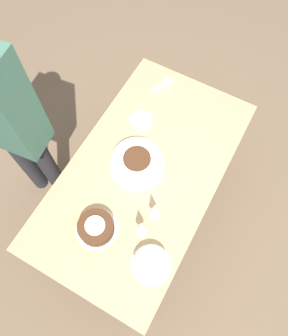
{
  "coord_description": "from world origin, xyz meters",
  "views": [
    {
      "loc": [
        0.72,
        0.4,
        2.59
      ],
      "look_at": [
        0.0,
        0.0,
        0.78
      ],
      "focal_mm": 35.0,
      "sensor_mm": 36.0,
      "label": 1
    }
  ],
  "objects": [
    {
      "name": "person_cutting",
      "position": [
        0.22,
        -0.76,
        1.08
      ],
      "size": [
        0.26,
        0.42,
        1.78
      ],
      "rotation": [
        0.0,
        0.0,
        1.68
      ],
      "color": "#232328",
      "rests_on": "ground_plane"
    },
    {
      "name": "ground_plane",
      "position": [
        0.0,
        0.0,
        0.0
      ],
      "size": [
        12.0,
        12.0,
        0.0
      ],
      "primitive_type": "plane",
      "color": "brown"
    },
    {
      "name": "dessert_plate_left",
      "position": [
        -0.31,
        -0.2,
        0.74
      ],
      "size": [
        0.16,
        0.16,
        0.01
      ],
      "color": "white",
      "rests_on": "dining_table"
    },
    {
      "name": "fork_pile",
      "position": [
        -0.64,
        -0.2,
        0.74
      ],
      "size": [
        0.18,
        0.15,
        0.01
      ],
      "color": "silver",
      "rests_on": "dining_table"
    },
    {
      "name": "wine_glass_far",
      "position": [
        0.34,
        0.17,
        0.88
      ],
      "size": [
        0.06,
        0.06,
        0.21
      ],
      "color": "silver",
      "rests_on": "dining_table"
    },
    {
      "name": "cake_back_decorated",
      "position": [
        0.47,
        0.31,
        0.77
      ],
      "size": [
        0.23,
        0.23,
        0.08
      ],
      "color": "white",
      "rests_on": "dining_table"
    },
    {
      "name": "cake_front_chocolate",
      "position": [
        0.45,
        -0.06,
        0.78
      ],
      "size": [
        0.24,
        0.24,
        0.1
      ],
      "color": "white",
      "rests_on": "dining_table"
    },
    {
      "name": "dining_table",
      "position": [
        0.0,
        0.0,
        0.63
      ],
      "size": [
        1.59,
        0.89,
        0.73
      ],
      "color": "tan",
      "rests_on": "ground_plane"
    },
    {
      "name": "wine_glass_near",
      "position": [
        0.22,
        0.19,
        0.87
      ],
      "size": [
        0.06,
        0.06,
        0.21
      ],
      "color": "silver",
      "rests_on": "dining_table"
    },
    {
      "name": "cake_center_white",
      "position": [
        -0.01,
        -0.05,
        0.79
      ],
      "size": [
        0.34,
        0.34,
        0.11
      ],
      "color": "white",
      "rests_on": "dining_table"
    }
  ]
}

